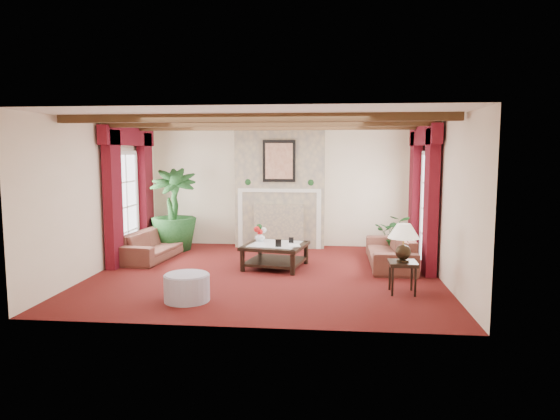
# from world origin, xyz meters

# --- Properties ---
(floor) EXTENTS (6.00, 6.00, 0.00)m
(floor) POSITION_xyz_m (0.00, 0.00, 0.00)
(floor) COLOR #4B100D
(floor) RESTS_ON ground
(ceiling) EXTENTS (6.00, 6.00, 0.00)m
(ceiling) POSITION_xyz_m (0.00, 0.00, 2.70)
(ceiling) COLOR white
(ceiling) RESTS_ON floor
(back_wall) EXTENTS (6.00, 0.02, 2.70)m
(back_wall) POSITION_xyz_m (0.00, 2.75, 1.35)
(back_wall) COLOR beige
(back_wall) RESTS_ON ground
(left_wall) EXTENTS (0.02, 5.50, 2.70)m
(left_wall) POSITION_xyz_m (-3.00, 0.00, 1.35)
(left_wall) COLOR beige
(left_wall) RESTS_ON ground
(right_wall) EXTENTS (0.02, 5.50, 2.70)m
(right_wall) POSITION_xyz_m (3.00, 0.00, 1.35)
(right_wall) COLOR beige
(right_wall) RESTS_ON ground
(ceiling_beams) EXTENTS (6.00, 3.00, 0.12)m
(ceiling_beams) POSITION_xyz_m (0.00, 0.00, 2.64)
(ceiling_beams) COLOR #3C2513
(ceiling_beams) RESTS_ON ceiling
(fireplace) EXTENTS (2.00, 0.52, 2.70)m
(fireplace) POSITION_xyz_m (0.00, 2.55, 2.70)
(fireplace) COLOR tan
(fireplace) RESTS_ON ground
(french_door_left) EXTENTS (0.10, 1.10, 2.16)m
(french_door_left) POSITION_xyz_m (-2.97, 1.00, 2.13)
(french_door_left) COLOR white
(french_door_left) RESTS_ON ground
(french_door_right) EXTENTS (0.10, 1.10, 2.16)m
(french_door_right) POSITION_xyz_m (2.97, 1.00, 2.13)
(french_door_right) COLOR white
(french_door_right) RESTS_ON ground
(curtains_left) EXTENTS (0.20, 2.40, 2.55)m
(curtains_left) POSITION_xyz_m (-2.86, 1.00, 2.55)
(curtains_left) COLOR #420813
(curtains_left) RESTS_ON ground
(curtains_right) EXTENTS (0.20, 2.40, 2.55)m
(curtains_right) POSITION_xyz_m (2.86, 1.00, 2.55)
(curtains_right) COLOR #420813
(curtains_right) RESTS_ON ground
(sofa_left) EXTENTS (2.03, 0.96, 0.75)m
(sofa_left) POSITION_xyz_m (-2.43, 1.07, 0.37)
(sofa_left) COLOR #3D1017
(sofa_left) RESTS_ON ground
(sofa_right) EXTENTS (2.02, 0.63, 0.79)m
(sofa_right) POSITION_xyz_m (2.27, 0.87, 0.39)
(sofa_right) COLOR #3D1017
(sofa_right) RESTS_ON ground
(potted_palm) EXTENTS (1.80, 2.24, 1.00)m
(potted_palm) POSITION_xyz_m (-2.28, 1.91, 0.50)
(potted_palm) COLOR black
(potted_palm) RESTS_ON ground
(small_plant) EXTENTS (1.10, 1.15, 0.67)m
(small_plant) POSITION_xyz_m (2.47, 1.85, 0.34)
(small_plant) COLOR black
(small_plant) RESTS_ON ground
(coffee_table) EXTENTS (1.28, 1.28, 0.44)m
(coffee_table) POSITION_xyz_m (0.12, 0.48, 0.22)
(coffee_table) COLOR black
(coffee_table) RESTS_ON ground
(side_table) EXTENTS (0.44, 0.44, 0.49)m
(side_table) POSITION_xyz_m (2.23, -1.03, 0.25)
(side_table) COLOR black
(side_table) RESTS_ON ground
(ottoman) EXTENTS (0.66, 0.66, 0.38)m
(ottoman) POSITION_xyz_m (-0.93, -1.74, 0.19)
(ottoman) COLOR #9A93A7
(ottoman) RESTS_ON ground
(table_lamp) EXTENTS (0.47, 0.47, 0.60)m
(table_lamp) POSITION_xyz_m (2.23, -1.03, 0.79)
(table_lamp) COLOR black
(table_lamp) RESTS_ON side_table
(flower_vase) EXTENTS (0.30, 0.30, 0.19)m
(flower_vase) POSITION_xyz_m (-0.20, 0.70, 0.54)
(flower_vase) COLOR silver
(flower_vase) RESTS_ON coffee_table
(book) EXTENTS (0.22, 0.09, 0.28)m
(book) POSITION_xyz_m (0.38, 0.28, 0.58)
(book) COLOR black
(book) RESTS_ON coffee_table
(photo_frame_a) EXTENTS (0.11, 0.03, 0.14)m
(photo_frame_a) POSITION_xyz_m (0.20, 0.17, 0.51)
(photo_frame_a) COLOR black
(photo_frame_a) RESTS_ON coffee_table
(photo_frame_b) EXTENTS (0.09, 0.03, 0.12)m
(photo_frame_b) POSITION_xyz_m (0.41, 0.58, 0.50)
(photo_frame_b) COLOR black
(photo_frame_b) RESTS_ON coffee_table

